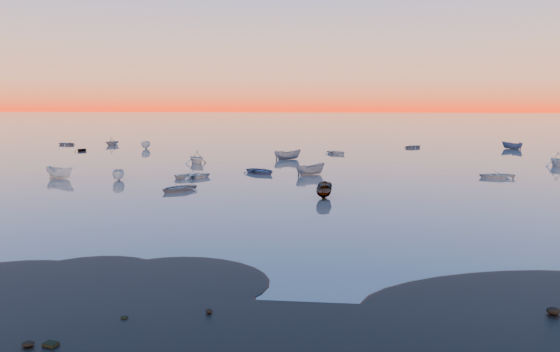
# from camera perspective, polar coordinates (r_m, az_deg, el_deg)

# --- Properties ---
(ground) EXTENTS (600.00, 600.00, 0.00)m
(ground) POSITION_cam_1_polar(r_m,az_deg,el_deg) (127.08, 3.42, 3.77)
(ground) COLOR #635853
(ground) RESTS_ON ground
(mud_lobes) EXTENTS (140.00, 6.00, 0.07)m
(mud_lobes) POSITION_cam_1_polar(r_m,az_deg,el_deg) (27.84, -6.95, -11.17)
(mud_lobes) COLOR black
(mud_lobes) RESTS_ON ground
(moored_fleet) EXTENTS (124.00, 58.00, 1.20)m
(moored_fleet) POSITION_cam_1_polar(r_m,az_deg,el_deg) (80.36, 1.79, 1.39)
(moored_fleet) COLOR white
(moored_fleet) RESTS_ON ground
(boat_near_left) EXTENTS (4.28, 4.55, 1.10)m
(boat_near_left) POSITION_cam_1_polar(r_m,az_deg,el_deg) (68.48, -2.02, 0.26)
(boat_near_left) COLOR #3E5176
(boat_near_left) RESTS_ON ground
(boat_near_center) EXTENTS (3.60, 4.33, 1.40)m
(boat_near_center) POSITION_cam_1_polar(r_m,az_deg,el_deg) (67.23, 3.18, 0.11)
(boat_near_center) COLOR slate
(boat_near_center) RESTS_ON ground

